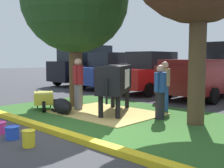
{
  "coord_description": "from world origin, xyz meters",
  "views": [
    {
      "loc": [
        5.32,
        -3.9,
        1.72
      ],
      "look_at": [
        -0.87,
        2.43,
        0.9
      ],
      "focal_mm": 45.31,
      "sensor_mm": 36.0,
      "label": 1
    }
  ],
  "objects_px": {
    "bucket_blue": "(12,132)",
    "calf_lying": "(62,106)",
    "person_visitor_near": "(78,83)",
    "person_handler": "(165,85)",
    "cow_holstein": "(116,79)",
    "pickup_truck_maroon": "(210,72)",
    "suv_black": "(86,65)",
    "person_visitor_far": "(160,91)",
    "sedan_blue": "(112,71)",
    "wheelbarrow": "(44,98)",
    "bucket_yellow": "(29,138)",
    "shade_tree_left": "(75,0)",
    "sedan_red": "(152,73)"
  },
  "relations": [
    {
      "from": "suv_black",
      "to": "sedan_blue",
      "type": "distance_m",
      "value": 2.6
    },
    {
      "from": "person_visitor_far",
      "to": "suv_black",
      "type": "xyz_separation_m",
      "value": [
        -9.27,
        5.16,
        0.45
      ]
    },
    {
      "from": "person_handler",
      "to": "bucket_blue",
      "type": "bearing_deg",
      "value": -95.86
    },
    {
      "from": "person_visitor_far",
      "to": "sedan_blue",
      "type": "relative_size",
      "value": 0.35
    },
    {
      "from": "calf_lying",
      "to": "person_visitor_near",
      "type": "xyz_separation_m",
      "value": [
        -0.04,
        0.68,
        0.68
      ]
    },
    {
      "from": "shade_tree_left",
      "to": "suv_black",
      "type": "height_order",
      "value": "shade_tree_left"
    },
    {
      "from": "person_visitor_near",
      "to": "bucket_blue",
      "type": "height_order",
      "value": "person_visitor_near"
    },
    {
      "from": "shade_tree_left",
      "to": "person_visitor_far",
      "type": "relative_size",
      "value": 3.63
    },
    {
      "from": "person_visitor_far",
      "to": "pickup_truck_maroon",
      "type": "bearing_deg",
      "value": 101.51
    },
    {
      "from": "person_visitor_far",
      "to": "suv_black",
      "type": "height_order",
      "value": "suv_black"
    },
    {
      "from": "person_visitor_near",
      "to": "suv_black",
      "type": "bearing_deg",
      "value": 138.16
    },
    {
      "from": "calf_lying",
      "to": "suv_black",
      "type": "bearing_deg",
      "value": 135.21
    },
    {
      "from": "person_visitor_far",
      "to": "pickup_truck_maroon",
      "type": "xyz_separation_m",
      "value": [
        -1.1,
        5.39,
        0.3
      ]
    },
    {
      "from": "cow_holstein",
      "to": "bucket_blue",
      "type": "bearing_deg",
      "value": -83.66
    },
    {
      "from": "bucket_blue",
      "to": "pickup_truck_maroon",
      "type": "relative_size",
      "value": 0.06
    },
    {
      "from": "person_visitor_far",
      "to": "pickup_truck_maroon",
      "type": "height_order",
      "value": "pickup_truck_maroon"
    },
    {
      "from": "suv_black",
      "to": "sedan_blue",
      "type": "relative_size",
      "value": 1.05
    },
    {
      "from": "person_visitor_far",
      "to": "pickup_truck_maroon",
      "type": "relative_size",
      "value": 0.28
    },
    {
      "from": "person_handler",
      "to": "sedan_red",
      "type": "xyz_separation_m",
      "value": [
        -3.25,
        3.7,
        0.12
      ]
    },
    {
      "from": "wheelbarrow",
      "to": "pickup_truck_maroon",
      "type": "xyz_separation_m",
      "value": [
        2.5,
        6.85,
        0.73
      ]
    },
    {
      "from": "bucket_blue",
      "to": "sedan_red",
      "type": "xyz_separation_m",
      "value": [
        -2.74,
        8.63,
        0.84
      ]
    },
    {
      "from": "bucket_blue",
      "to": "person_visitor_far",
      "type": "bearing_deg",
      "value": 73.22
    },
    {
      "from": "person_visitor_near",
      "to": "person_handler",
      "type": "bearing_deg",
      "value": 43.11
    },
    {
      "from": "calf_lying",
      "to": "suv_black",
      "type": "xyz_separation_m",
      "value": [
        -6.64,
        6.59,
        1.03
      ]
    },
    {
      "from": "bucket_yellow",
      "to": "person_handler",
      "type": "bearing_deg",
      "value": 92.6
    },
    {
      "from": "cow_holstein",
      "to": "sedan_red",
      "type": "xyz_separation_m",
      "value": [
        -2.34,
        5.03,
        -0.09
      ]
    },
    {
      "from": "cow_holstein",
      "to": "pickup_truck_maroon",
      "type": "height_order",
      "value": "pickup_truck_maroon"
    },
    {
      "from": "calf_lying",
      "to": "person_handler",
      "type": "xyz_separation_m",
      "value": [
        2.0,
        2.59,
        0.62
      ]
    },
    {
      "from": "wheelbarrow",
      "to": "suv_black",
      "type": "distance_m",
      "value": 8.77
    },
    {
      "from": "sedan_blue",
      "to": "person_handler",
      "type": "bearing_deg",
      "value": -31.67
    },
    {
      "from": "cow_holstein",
      "to": "pickup_truck_maroon",
      "type": "bearing_deg",
      "value": 85.44
    },
    {
      "from": "shade_tree_left",
      "to": "bucket_blue",
      "type": "bearing_deg",
      "value": -58.02
    },
    {
      "from": "person_visitor_far",
      "to": "sedan_red",
      "type": "xyz_separation_m",
      "value": [
        -3.88,
        4.86,
        0.17
      ]
    },
    {
      "from": "wheelbarrow",
      "to": "pickup_truck_maroon",
      "type": "distance_m",
      "value": 7.33
    },
    {
      "from": "bucket_blue",
      "to": "suv_black",
      "type": "height_order",
      "value": "suv_black"
    },
    {
      "from": "suv_black",
      "to": "sedan_red",
      "type": "xyz_separation_m",
      "value": [
        5.39,
        -0.3,
        -0.29
      ]
    },
    {
      "from": "pickup_truck_maroon",
      "to": "suv_black",
      "type": "bearing_deg",
      "value": -178.41
    },
    {
      "from": "person_handler",
      "to": "calf_lying",
      "type": "bearing_deg",
      "value": -127.73
    },
    {
      "from": "pickup_truck_maroon",
      "to": "cow_holstein",
      "type": "bearing_deg",
      "value": -94.56
    },
    {
      "from": "person_visitor_far",
      "to": "wheelbarrow",
      "type": "relative_size",
      "value": 1.02
    },
    {
      "from": "suv_black",
      "to": "pickup_truck_maroon",
      "type": "relative_size",
      "value": 0.85
    },
    {
      "from": "person_visitor_near",
      "to": "bucket_blue",
      "type": "xyz_separation_m",
      "value": [
        1.53,
        -3.03,
        -0.78
      ]
    },
    {
      "from": "person_visitor_near",
      "to": "person_visitor_far",
      "type": "distance_m",
      "value": 2.78
    },
    {
      "from": "wheelbarrow",
      "to": "bucket_yellow",
      "type": "xyz_separation_m",
      "value": [
        3.19,
        -2.34,
        -0.21
      ]
    },
    {
      "from": "wheelbarrow",
      "to": "shade_tree_left",
      "type": "bearing_deg",
      "value": 73.65
    },
    {
      "from": "cow_holstein",
      "to": "sedan_red",
      "type": "relative_size",
      "value": 0.64
    },
    {
      "from": "bucket_yellow",
      "to": "suv_black",
      "type": "bearing_deg",
      "value": 134.68
    },
    {
      "from": "person_visitor_near",
      "to": "bucket_yellow",
      "type": "bearing_deg",
      "value": -53.46
    },
    {
      "from": "bucket_blue",
      "to": "calf_lying",
      "type": "bearing_deg",
      "value": 122.45
    },
    {
      "from": "calf_lying",
      "to": "person_visitor_far",
      "type": "distance_m",
      "value": 3.05
    }
  ]
}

